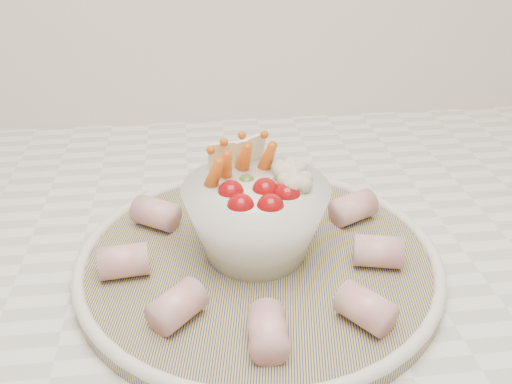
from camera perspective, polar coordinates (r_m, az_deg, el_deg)
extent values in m
cube|color=white|center=(0.65, -1.59, -4.50)|extent=(2.04, 0.62, 0.04)
cylinder|color=navy|center=(0.57, 0.28, -7.03)|extent=(0.41, 0.41, 0.01)
torus|color=silver|center=(0.56, 0.28, -6.42)|extent=(0.36, 0.36, 0.01)
sphere|color=maroon|center=(0.50, -1.55, -1.52)|extent=(0.03, 0.03, 0.03)
sphere|color=maroon|center=(0.50, 1.45, -1.55)|extent=(0.03, 0.03, 0.03)
sphere|color=maroon|center=(0.52, 3.12, -0.41)|extent=(0.03, 0.03, 0.03)
sphere|color=maroon|center=(0.53, -2.52, -0.15)|extent=(0.03, 0.03, 0.03)
sphere|color=maroon|center=(0.53, 0.92, 0.10)|extent=(0.03, 0.03, 0.03)
sphere|color=#496923|center=(0.55, -0.95, 0.84)|extent=(0.02, 0.02, 0.02)
cone|color=#C85212|center=(0.55, -3.06, 2.07)|extent=(0.02, 0.04, 0.06)
cone|color=#C85212|center=(0.56, -1.25, 2.83)|extent=(0.03, 0.04, 0.06)
cone|color=#C85212|center=(0.56, 0.99, 2.92)|extent=(0.03, 0.04, 0.06)
cone|color=#C85212|center=(0.53, -4.37, 1.18)|extent=(0.04, 0.04, 0.06)
sphere|color=beige|center=(0.55, 3.25, 1.56)|extent=(0.03, 0.03, 0.03)
sphere|color=beige|center=(0.53, 3.96, 0.34)|extent=(0.03, 0.03, 0.03)
cube|color=#F8F3C1|center=(0.56, -2.85, 3.18)|extent=(0.04, 0.02, 0.04)
cube|color=#F8F3C1|center=(0.57, -0.75, 3.66)|extent=(0.04, 0.03, 0.04)
cylinder|color=#C15867|center=(0.56, 12.11, -5.83)|extent=(0.05, 0.04, 0.03)
cylinder|color=#C15867|center=(0.62, 9.71, -1.56)|extent=(0.05, 0.05, 0.03)
cylinder|color=#C15867|center=(0.66, 3.48, 0.98)|extent=(0.05, 0.05, 0.03)
cylinder|color=#C15867|center=(0.65, -3.74, 0.20)|extent=(0.04, 0.05, 0.03)
cylinder|color=#C15867|center=(0.61, -9.98, -2.12)|extent=(0.05, 0.05, 0.03)
cylinder|color=#C15867|center=(0.55, -13.10, -6.76)|extent=(0.05, 0.04, 0.03)
cylinder|color=#C15867|center=(0.49, -7.91, -11.23)|extent=(0.05, 0.05, 0.03)
cylinder|color=#C15867|center=(0.46, 1.20, -13.78)|extent=(0.03, 0.05, 0.03)
cylinder|color=#C15867|center=(0.49, 10.90, -11.34)|extent=(0.05, 0.05, 0.03)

